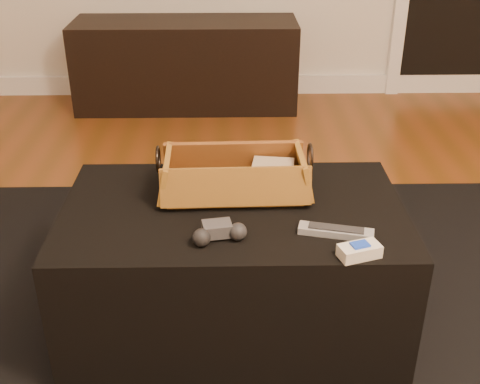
{
  "coord_description": "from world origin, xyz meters",
  "views": [
    {
      "loc": [
        -0.22,
        -1.1,
        1.29
      ],
      "look_at": [
        -0.2,
        0.41,
        0.49
      ],
      "focal_mm": 45.0,
      "sensor_mm": 36.0,
      "label": 1
    }
  ],
  "objects_px": {
    "ottoman": "(233,266)",
    "game_controller": "(219,232)",
    "silver_remote": "(336,231)",
    "tv_remote": "(227,187)",
    "media_cabinet": "(186,64)",
    "cream_gadget": "(359,251)",
    "wicker_basket": "(235,177)"
  },
  "relations": [
    {
      "from": "media_cabinet",
      "to": "wicker_basket",
      "type": "height_order",
      "value": "wicker_basket"
    },
    {
      "from": "tv_remote",
      "to": "media_cabinet",
      "type": "bearing_deg",
      "value": 89.54
    },
    {
      "from": "ottoman",
      "to": "cream_gadget",
      "type": "relative_size",
      "value": 8.55
    },
    {
      "from": "silver_remote",
      "to": "cream_gadget",
      "type": "height_order",
      "value": "cream_gadget"
    },
    {
      "from": "game_controller",
      "to": "silver_remote",
      "type": "height_order",
      "value": "game_controller"
    },
    {
      "from": "tv_remote",
      "to": "wicker_basket",
      "type": "relative_size",
      "value": 0.52
    },
    {
      "from": "wicker_basket",
      "to": "game_controller",
      "type": "bearing_deg",
      "value": -99.55
    },
    {
      "from": "wicker_basket",
      "to": "silver_remote",
      "type": "relative_size",
      "value": 2.24
    },
    {
      "from": "ottoman",
      "to": "cream_gadget",
      "type": "xyz_separation_m",
      "value": [
        0.32,
        -0.26,
        0.23
      ]
    },
    {
      "from": "game_controller",
      "to": "cream_gadget",
      "type": "height_order",
      "value": "game_controller"
    },
    {
      "from": "media_cabinet",
      "to": "wicker_basket",
      "type": "distance_m",
      "value": 2.03
    },
    {
      "from": "media_cabinet",
      "to": "silver_remote",
      "type": "height_order",
      "value": "media_cabinet"
    },
    {
      "from": "silver_remote",
      "to": "cream_gadget",
      "type": "relative_size",
      "value": 1.76
    },
    {
      "from": "media_cabinet",
      "to": "game_controller",
      "type": "bearing_deg",
      "value": -84.2
    },
    {
      "from": "game_controller",
      "to": "cream_gadget",
      "type": "bearing_deg",
      "value": -13.23
    },
    {
      "from": "cream_gadget",
      "to": "media_cabinet",
      "type": "bearing_deg",
      "value": 104.05
    },
    {
      "from": "ottoman",
      "to": "tv_remote",
      "type": "xyz_separation_m",
      "value": [
        -0.02,
        0.07,
        0.24
      ]
    },
    {
      "from": "tv_remote",
      "to": "cream_gadget",
      "type": "height_order",
      "value": "tv_remote"
    },
    {
      "from": "tv_remote",
      "to": "silver_remote",
      "type": "bearing_deg",
      "value": -45.36
    },
    {
      "from": "ottoman",
      "to": "game_controller",
      "type": "bearing_deg",
      "value": -102.33
    },
    {
      "from": "cream_gadget",
      "to": "game_controller",
      "type": "bearing_deg",
      "value": 166.77
    },
    {
      "from": "wicker_basket",
      "to": "silver_remote",
      "type": "distance_m",
      "value": 0.37
    },
    {
      "from": "media_cabinet",
      "to": "ottoman",
      "type": "height_order",
      "value": "media_cabinet"
    },
    {
      "from": "silver_remote",
      "to": "cream_gadget",
      "type": "bearing_deg",
      "value": -68.13
    },
    {
      "from": "wicker_basket",
      "to": "cream_gadget",
      "type": "height_order",
      "value": "wicker_basket"
    },
    {
      "from": "tv_remote",
      "to": "wicker_basket",
      "type": "xyz_separation_m",
      "value": [
        0.02,
        0.02,
        0.02
      ]
    },
    {
      "from": "ottoman",
      "to": "cream_gadget",
      "type": "distance_m",
      "value": 0.47
    },
    {
      "from": "ottoman",
      "to": "cream_gadget",
      "type": "height_order",
      "value": "cream_gadget"
    },
    {
      "from": "tv_remote",
      "to": "silver_remote",
      "type": "relative_size",
      "value": 1.16
    },
    {
      "from": "media_cabinet",
      "to": "ottoman",
      "type": "xyz_separation_m",
      "value": [
        0.27,
        -2.08,
        -0.04
      ]
    },
    {
      "from": "ottoman",
      "to": "silver_remote",
      "type": "height_order",
      "value": "silver_remote"
    },
    {
      "from": "ottoman",
      "to": "game_controller",
      "type": "distance_m",
      "value": 0.3
    }
  ]
}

